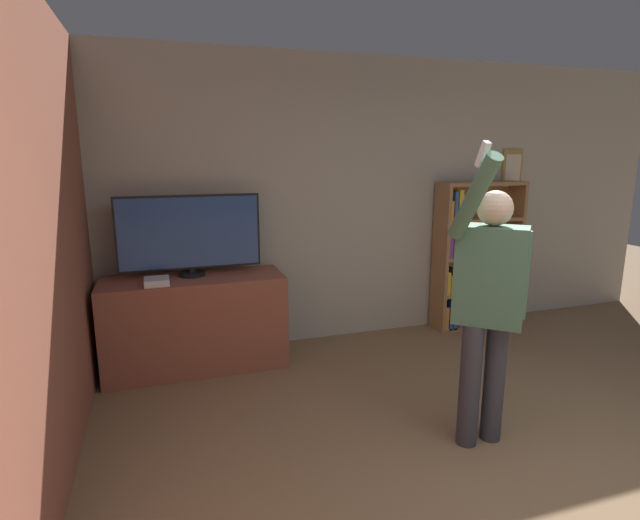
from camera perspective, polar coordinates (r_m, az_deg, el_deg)
The scene contains 7 objects.
wall_back at distance 4.93m, azimuth 4.99°, elevation 6.78°, with size 6.95×0.09×2.70m.
wall_side_brick at distance 2.98m, azimuth -29.12°, elevation 1.61°, with size 0.06×4.80×2.70m.
tv_ledge at distance 4.40m, azimuth -14.06°, elevation -6.98°, with size 1.50×0.55×0.80m.
television at distance 4.28m, azimuth -14.66°, elevation 2.87°, with size 1.17×0.22×0.68m.
game_console at distance 4.13m, azimuth -18.16°, elevation -2.34°, with size 0.19×0.20×0.05m.
bookshelf at distance 5.42m, azimuth 16.72°, elevation 0.40°, with size 0.92×0.28×1.52m.
person at distance 3.18m, azimuth 18.75°, elevation -4.03°, with size 0.55×0.52×1.88m.
Camera 1 is at (-1.93, -1.29, 1.82)m, focal length 28.00 mm.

